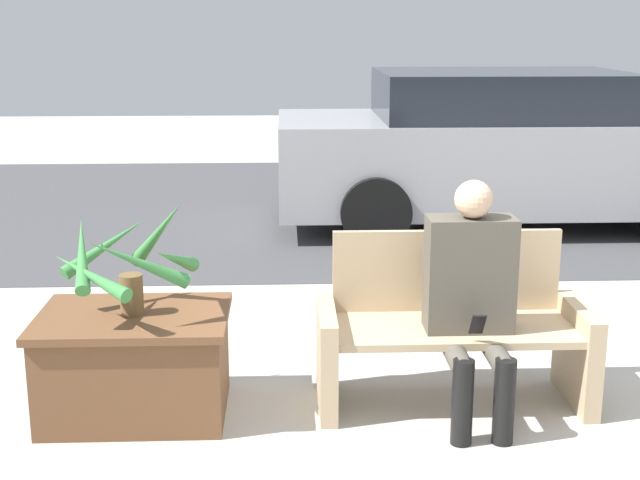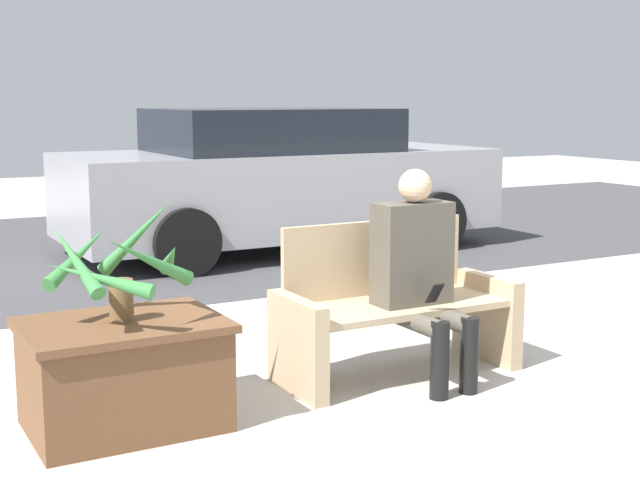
% 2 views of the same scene
% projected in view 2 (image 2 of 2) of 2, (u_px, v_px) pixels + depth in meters
% --- Properties ---
extents(ground_plane, '(30.00, 30.00, 0.00)m').
position_uv_depth(ground_plane, '(462.00, 388.00, 5.05)').
color(ground_plane, '#ADA89E').
extents(road_surface, '(20.00, 6.00, 0.01)m').
position_uv_depth(road_surface, '(149.00, 245.00, 9.91)').
color(road_surface, '#424244').
rests_on(road_surface, ground_plane).
extents(bench, '(1.43, 0.58, 0.89)m').
position_uv_depth(bench, '(393.00, 308.00, 5.29)').
color(bench, tan).
rests_on(bench, ground_plane).
extents(person_seated, '(0.45, 0.59, 1.23)m').
position_uv_depth(person_seated, '(419.00, 266.00, 5.12)').
color(person_seated, '#4C473D').
rests_on(person_seated, ground_plane).
extents(planter_box, '(0.97, 0.72, 0.54)m').
position_uv_depth(planter_box, '(124.00, 371.00, 4.41)').
color(planter_box, brown).
rests_on(planter_box, ground_plane).
extents(potted_plant, '(0.72, 0.77, 0.60)m').
position_uv_depth(potted_plant, '(119.00, 264.00, 4.30)').
color(potted_plant, brown).
rests_on(potted_plant, planter_box).
extents(parked_car, '(4.56, 1.98, 1.51)m').
position_uv_depth(parked_car, '(279.00, 180.00, 9.49)').
color(parked_car, '#99999E').
rests_on(parked_car, ground_plane).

